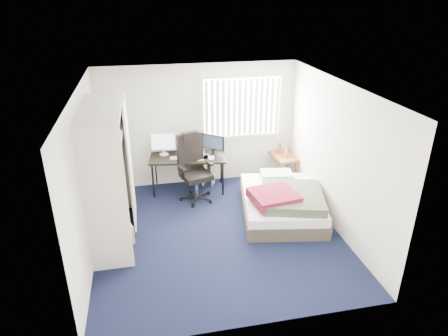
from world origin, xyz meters
TOP-DOWN VIEW (x-y plane):
  - ground at (0.00, 0.00)m, footprint 4.20×4.20m
  - room_shell at (0.00, 0.00)m, footprint 4.20×4.20m
  - window_assembly at (0.90, 2.04)m, footprint 1.72×0.09m
  - closet at (-1.67, 0.27)m, footprint 0.64×1.84m
  - desk at (-0.28, 1.75)m, footprint 1.58×0.90m
  - office_chair at (-0.22, 1.34)m, footprint 0.78×0.78m
  - footstool at (0.14, 1.85)m, footprint 0.34×0.31m
  - nightstand at (1.75, 1.85)m, footprint 0.50×0.87m
  - bed at (1.25, 0.37)m, footprint 1.69×2.07m
  - pine_box at (-1.65, 0.05)m, footprint 0.52×0.46m

SIDE VIEW (x-z plane):
  - ground at x=0.00m, z-range 0.00..0.00m
  - pine_box at x=-1.65m, z-range 0.00..0.32m
  - footstool at x=0.14m, z-range 0.06..0.28m
  - bed at x=1.25m, z-range -0.04..0.58m
  - nightstand at x=1.75m, z-range 0.13..0.88m
  - office_chair at x=-0.22m, z-range -0.15..1.18m
  - desk at x=-0.28m, z-range 0.17..1.37m
  - closet at x=-1.67m, z-range 0.24..2.46m
  - room_shell at x=0.00m, z-range -0.59..3.61m
  - window_assembly at x=0.90m, z-range 0.94..2.26m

